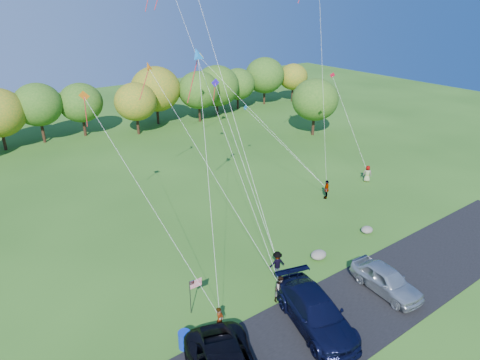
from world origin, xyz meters
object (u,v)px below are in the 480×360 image
object	(u,v)px
minivan_navy	(316,312)
flyer_b	(281,288)
minivan_silver	(386,280)
flyer_a	(220,320)
flyer_d	(327,189)
trash_barrel	(185,340)
flyer_c	(277,263)
flyer_e	(367,174)

from	to	relation	value
minivan_navy	flyer_b	world-z (taller)	minivan_navy
minivan_silver	flyer_b	world-z (taller)	flyer_b
minivan_silver	flyer_b	size ratio (longest dim) A/B	2.81
flyer_a	flyer_d	world-z (taller)	flyer_d
flyer_d	trash_barrel	xyz separation A→B (m)	(-19.43, -8.21, -0.39)
flyer_c	trash_barrel	xyz separation A→B (m)	(-8.17, -2.04, -0.36)
flyer_e	minivan_navy	bearing A→B (deg)	77.02
flyer_b	flyer_d	world-z (taller)	flyer_d
flyer_a	flyer_b	distance (m)	4.45
flyer_a	minivan_navy	bearing A→B (deg)	-67.69
minivan_silver	flyer_a	distance (m)	10.81
minivan_navy	flyer_e	xyz separation A→B (m)	(18.88, 11.45, -0.16)
flyer_b	trash_barrel	xyz separation A→B (m)	(-6.61, 0.10, -0.35)
minivan_navy	flyer_e	bearing A→B (deg)	47.07
flyer_c	flyer_d	bearing A→B (deg)	-134.19
minivan_navy	minivan_silver	distance (m)	5.80
flyer_c	flyer_d	size ratio (longest dim) A/B	0.97
minivan_navy	flyer_e	size ratio (longest dim) A/B	3.86
flyer_d	minivan_navy	bearing A→B (deg)	2.12
minivan_silver	flyer_c	world-z (taller)	flyer_c
flyer_d	flyer_a	bearing A→B (deg)	-13.43
flyer_a	trash_barrel	size ratio (longest dim) A/B	1.57
minivan_silver	flyer_a	bearing A→B (deg)	167.49
minivan_silver	flyer_c	distance (m)	6.90
minivan_silver	flyer_e	xyz separation A→B (m)	(13.10, 11.84, -0.05)
minivan_silver	flyer_b	xyz separation A→B (m)	(-5.85, 3.26, -0.02)
minivan_navy	flyer_d	xyz separation A→B (m)	(12.74, 11.17, -0.10)
minivan_silver	flyer_d	bearing A→B (deg)	64.01
flyer_d	flyer_c	bearing A→B (deg)	-10.40
flyer_a	flyer_e	bearing A→B (deg)	-15.20
minivan_navy	trash_barrel	bearing A→B (deg)	171.91
minivan_navy	flyer_b	size ratio (longest dim) A/B	3.74
trash_barrel	flyer_e	bearing A→B (deg)	18.35
flyer_a	flyer_d	size ratio (longest dim) A/B	0.89
trash_barrel	flyer_a	bearing A→B (deg)	-2.65
flyer_c	flyer_a	bearing A→B (deg)	36.66
minivan_navy	flyer_a	bearing A→B (deg)	163.49
minivan_silver	flyer_c	bearing A→B (deg)	133.58
flyer_a	flyer_c	size ratio (longest dim) A/B	0.92
flyer_b	flyer_e	bearing A→B (deg)	20.25
minivan_silver	flyer_a	size ratio (longest dim) A/B	3.04
flyer_d	flyer_e	distance (m)	6.14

